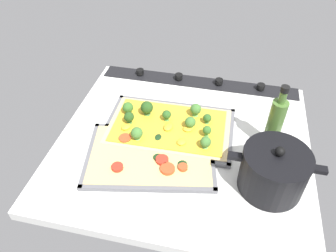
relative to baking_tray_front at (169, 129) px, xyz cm
name	(u,v)px	position (x,y,z in cm)	size (l,w,h in cm)	color
ground_plane	(183,143)	(-5.18, 3.49, -1.87)	(74.56, 68.54, 3.00)	silver
stove_control_panel	(198,81)	(-5.18, -27.29, 0.19)	(71.58, 7.00, 2.60)	black
baking_tray_front	(169,129)	(0.00, 0.00, 0.00)	(39.90, 25.80, 1.30)	slate
broccoli_pizza	(168,125)	(0.37, 0.00, 1.55)	(37.45, 23.35, 6.10)	#D3B77F
baking_tray_back	(151,156)	(2.70, 12.37, 0.00)	(40.19, 31.28, 1.30)	slate
veggie_pizza_back	(151,155)	(2.60, 12.55, 0.67)	(37.37, 28.46, 1.90)	#DABA6F
cooking_pot	(273,171)	(-30.15, 15.58, 5.66)	(23.67, 16.80, 14.33)	black
oil_bottle	(275,123)	(-30.30, 0.11, 8.30)	(4.44, 4.44, 21.05)	#476B2D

